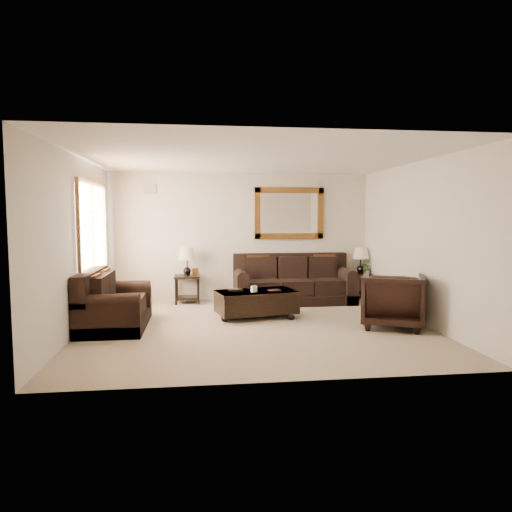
{
  "coord_description": "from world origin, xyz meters",
  "views": [
    {
      "loc": [
        -0.89,
        -7.22,
        1.79
      ],
      "look_at": [
        0.08,
        0.6,
        1.1
      ],
      "focal_mm": 32.0,
      "sensor_mm": 36.0,
      "label": 1
    }
  ],
  "objects": [
    {
      "name": "armchair",
      "position": [
        2.19,
        -0.29,
        0.48
      ],
      "size": [
        1.21,
        1.18,
        0.96
      ],
      "primitive_type": "imported",
      "rotation": [
        0.0,
        0.0,
        2.72
      ],
      "color": "black",
      "rests_on": "floor"
    },
    {
      "name": "loveseat",
      "position": [
        -2.3,
        0.24,
        0.34
      ],
      "size": [
        0.98,
        1.64,
        0.92
      ],
      "rotation": [
        0.0,
        0.0,
        1.57
      ],
      "color": "black",
      "rests_on": "room"
    },
    {
      "name": "end_table_left",
      "position": [
        -1.15,
        2.2,
        0.75
      ],
      "size": [
        0.52,
        0.52,
        1.15
      ],
      "color": "black",
      "rests_on": "room"
    },
    {
      "name": "mirror",
      "position": [
        1.04,
        2.47,
        1.85
      ],
      "size": [
        1.5,
        0.06,
        1.1
      ],
      "color": "#4E2B0F",
      "rests_on": "room"
    },
    {
      "name": "coffee_table",
      "position": [
        0.1,
        0.68,
        0.29
      ],
      "size": [
        1.52,
        1.02,
        0.59
      ],
      "rotation": [
        0.0,
        0.0,
        0.21
      ],
      "color": "black",
      "rests_on": "room"
    },
    {
      "name": "air_vent",
      "position": [
        -1.9,
        2.48,
        2.35
      ],
      "size": [
        0.25,
        0.02,
        0.18
      ],
      "primitive_type": "cube",
      "color": "#999999",
      "rests_on": "room"
    },
    {
      "name": "potted_plant",
      "position": [
        2.67,
        2.11,
        0.66
      ],
      "size": [
        0.26,
        0.29,
        0.22
      ],
      "primitive_type": "imported",
      "rotation": [
        0.0,
        0.0,
        0.0
      ],
      "color": "#29551D",
      "rests_on": "end_table_right"
    },
    {
      "name": "room",
      "position": [
        0.0,
        0.0,
        1.35
      ],
      "size": [
        5.51,
        5.01,
        2.71
      ],
      "color": "gray",
      "rests_on": "ground"
    },
    {
      "name": "window",
      "position": [
        -2.7,
        0.9,
        1.55
      ],
      "size": [
        0.07,
        1.96,
        1.66
      ],
      "color": "white",
      "rests_on": "room"
    },
    {
      "name": "end_table_right",
      "position": [
        2.56,
        2.21,
        0.73
      ],
      "size": [
        0.51,
        0.51,
        1.12
      ],
      "color": "black",
      "rests_on": "room"
    },
    {
      "name": "sofa",
      "position": [
        1.04,
        2.02,
        0.36
      ],
      "size": [
        2.44,
        1.05,
        1.0
      ],
      "color": "black",
      "rests_on": "room"
    }
  ]
}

